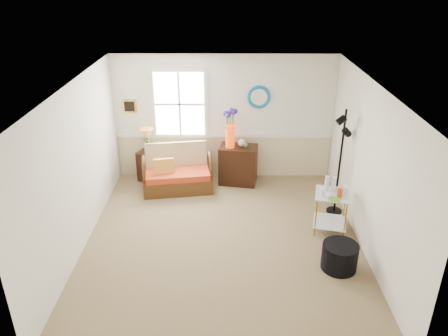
{
  "coord_description": "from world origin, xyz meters",
  "views": [
    {
      "loc": [
        0.06,
        -6.04,
        4.18
      ],
      "look_at": [
        0.02,
        0.19,
        1.25
      ],
      "focal_mm": 35.0,
      "sensor_mm": 36.0,
      "label": 1
    }
  ],
  "objects_px": {
    "side_table": "(331,212)",
    "ottoman": "(340,257)",
    "lamp_stand": "(149,166)",
    "floor_lamp": "(340,163)",
    "loveseat": "(177,169)",
    "cabinet": "(238,165)"
  },
  "relations": [
    {
      "from": "lamp_stand",
      "to": "floor_lamp",
      "type": "bearing_deg",
      "value": -19.74
    },
    {
      "from": "cabinet",
      "to": "floor_lamp",
      "type": "relative_size",
      "value": 0.41
    },
    {
      "from": "lamp_stand",
      "to": "ottoman",
      "type": "distance_m",
      "value": 4.47
    },
    {
      "from": "loveseat",
      "to": "cabinet",
      "type": "bearing_deg",
      "value": 4.59
    },
    {
      "from": "ottoman",
      "to": "floor_lamp",
      "type": "bearing_deg",
      "value": 79.71
    },
    {
      "from": "cabinet",
      "to": "ottoman",
      "type": "distance_m",
      "value": 3.2
    },
    {
      "from": "loveseat",
      "to": "side_table",
      "type": "xyz_separation_m",
      "value": [
        2.76,
        -1.51,
        -0.09
      ]
    },
    {
      "from": "lamp_stand",
      "to": "floor_lamp",
      "type": "relative_size",
      "value": 0.33
    },
    {
      "from": "loveseat",
      "to": "floor_lamp",
      "type": "height_order",
      "value": "floor_lamp"
    },
    {
      "from": "side_table",
      "to": "floor_lamp",
      "type": "xyz_separation_m",
      "value": [
        0.23,
        0.62,
        0.63
      ]
    },
    {
      "from": "floor_lamp",
      "to": "ottoman",
      "type": "xyz_separation_m",
      "value": [
        -0.3,
        -1.65,
        -0.78
      ]
    },
    {
      "from": "lamp_stand",
      "to": "side_table",
      "type": "xyz_separation_m",
      "value": [
        3.41,
        -1.93,
        0.03
      ]
    },
    {
      "from": "lamp_stand",
      "to": "side_table",
      "type": "relative_size",
      "value": 0.91
    },
    {
      "from": "side_table",
      "to": "ottoman",
      "type": "distance_m",
      "value": 1.05
    },
    {
      "from": "cabinet",
      "to": "floor_lamp",
      "type": "xyz_separation_m",
      "value": [
        1.76,
        -1.19,
        0.59
      ]
    },
    {
      "from": "side_table",
      "to": "ottoman",
      "type": "xyz_separation_m",
      "value": [
        -0.07,
        -1.03,
        -0.15
      ]
    },
    {
      "from": "lamp_stand",
      "to": "floor_lamp",
      "type": "height_order",
      "value": "floor_lamp"
    },
    {
      "from": "lamp_stand",
      "to": "side_table",
      "type": "height_order",
      "value": "side_table"
    },
    {
      "from": "loveseat",
      "to": "lamp_stand",
      "type": "height_order",
      "value": "loveseat"
    },
    {
      "from": "side_table",
      "to": "lamp_stand",
      "type": "bearing_deg",
      "value": 150.52
    },
    {
      "from": "loveseat",
      "to": "lamp_stand",
      "type": "bearing_deg",
      "value": 138.53
    },
    {
      "from": "loveseat",
      "to": "lamp_stand",
      "type": "xyz_separation_m",
      "value": [
        -0.65,
        0.42,
        -0.12
      ]
    }
  ]
}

